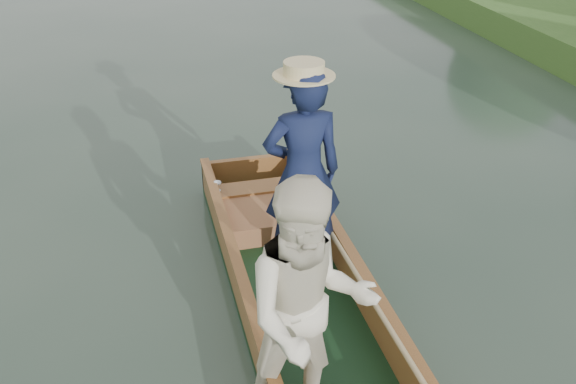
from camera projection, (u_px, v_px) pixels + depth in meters
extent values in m
plane|color=#283D30|center=(305.00, 320.00, 5.57)|extent=(120.00, 120.00, 0.00)
cube|color=black|center=(305.00, 316.00, 5.55)|extent=(1.10, 5.00, 0.08)
cube|color=brown|center=(246.00, 308.00, 5.34)|extent=(0.08, 5.00, 0.32)
cube|color=brown|center=(362.00, 289.00, 5.56)|extent=(0.08, 5.00, 0.32)
cube|color=brown|center=(249.00, 170.00, 7.53)|extent=(1.10, 0.08, 0.32)
cube|color=brown|center=(246.00, 290.00, 5.25)|extent=(0.10, 5.00, 0.04)
cube|color=brown|center=(363.00, 272.00, 5.47)|extent=(0.10, 5.00, 0.04)
cube|color=brown|center=(259.00, 188.00, 7.03)|extent=(0.94, 0.30, 0.05)
imported|color=#121A3A|center=(303.00, 174.00, 5.67)|extent=(0.72, 0.48, 1.96)
cylinder|color=beige|center=(304.00, 71.00, 5.21)|extent=(0.52, 0.52, 0.12)
imported|color=#EEE5CA|center=(309.00, 313.00, 4.08)|extent=(0.94, 0.75, 1.89)
cube|color=#A44335|center=(265.00, 213.00, 6.77)|extent=(0.85, 0.90, 0.22)
sphere|color=tan|center=(294.00, 196.00, 6.64)|extent=(0.21, 0.21, 0.21)
sphere|color=tan|center=(295.00, 183.00, 6.55)|extent=(0.16, 0.16, 0.16)
sphere|color=tan|center=(289.00, 178.00, 6.50)|extent=(0.06, 0.06, 0.06)
sphere|color=tan|center=(300.00, 176.00, 6.53)|extent=(0.06, 0.06, 0.06)
sphere|color=tan|center=(296.00, 187.00, 6.50)|extent=(0.06, 0.06, 0.06)
sphere|color=tan|center=(286.00, 195.00, 6.58)|extent=(0.07, 0.07, 0.07)
sphere|color=tan|center=(304.00, 193.00, 6.62)|extent=(0.07, 0.07, 0.07)
sphere|color=tan|center=(290.00, 205.00, 6.64)|extent=(0.08, 0.08, 0.08)
sphere|color=tan|center=(300.00, 204.00, 6.66)|extent=(0.08, 0.08, 0.08)
cylinder|color=silver|center=(218.00, 190.00, 6.92)|extent=(0.07, 0.07, 0.01)
cylinder|color=silver|center=(217.00, 187.00, 6.90)|extent=(0.01, 0.01, 0.08)
ellipsoid|color=silver|center=(217.00, 183.00, 6.87)|extent=(0.09, 0.09, 0.05)
cylinder|color=tan|center=(369.00, 294.00, 5.14)|extent=(0.04, 4.49, 0.20)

